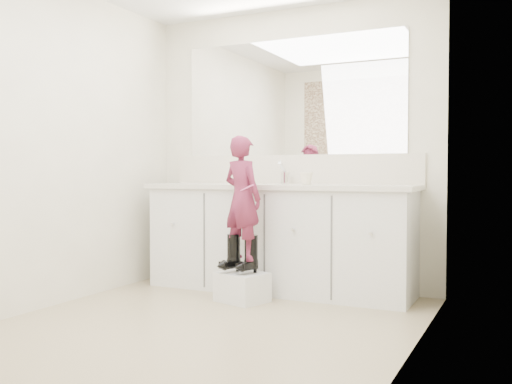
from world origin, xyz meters
The scene contains 18 objects.
floor centered at (0.00, 0.00, 0.00)m, with size 3.00×3.00×0.00m, color #8E805D.
wall_back centered at (0.00, 1.50, 1.20)m, with size 2.60×2.60×0.00m, color beige.
wall_front centered at (0.00, -1.50, 1.20)m, with size 2.60×2.60×0.00m, color beige.
wall_left centered at (-1.30, 0.00, 1.20)m, with size 3.00×3.00×0.00m, color beige.
wall_right centered at (1.30, 0.00, 1.20)m, with size 3.00×3.00×0.00m, color beige.
vanity_cabinet centered at (0.00, 1.23, 0.42)m, with size 2.20×0.55×0.85m, color silver.
countertop centered at (0.00, 1.21, 0.87)m, with size 2.28×0.58×0.04m, color beige.
backsplash centered at (0.00, 1.49, 1.02)m, with size 2.28×0.03×0.25m, color beige.
mirror centered at (0.00, 1.49, 1.64)m, with size 2.00×0.02×1.00m, color white.
dot_panel centered at (0.00, -1.49, 1.65)m, with size 2.00×0.01×1.20m, color #472819.
faucet centered at (0.00, 1.38, 0.94)m, with size 0.08×0.08×0.10m, color silver.
cup centered at (0.27, 1.17, 0.94)m, with size 0.11×0.11×0.10m, color #F0E4C0.
soap_bottle centered at (-0.28, 1.21, 0.98)m, with size 0.08×0.08×0.18m, color beige.
step_stool centered at (-0.09, 0.75, 0.11)m, with size 0.35×0.29×0.22m, color silver.
boot_left centered at (-0.17, 0.75, 0.37)m, with size 0.11×0.19×0.29m, color black, non-canonical shape.
boot_right centered at (-0.02, 0.75, 0.37)m, with size 0.11×0.19×0.29m, color black, non-canonical shape.
toddler centered at (-0.09, 0.75, 0.79)m, with size 0.34×0.23×0.94m, color #A9345D.
toothbrush centered at (-0.02, 0.69, 0.87)m, with size 0.01×0.01×0.14m, color #E2579F.
Camera 1 is at (1.87, -3.10, 0.99)m, focal length 40.00 mm.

